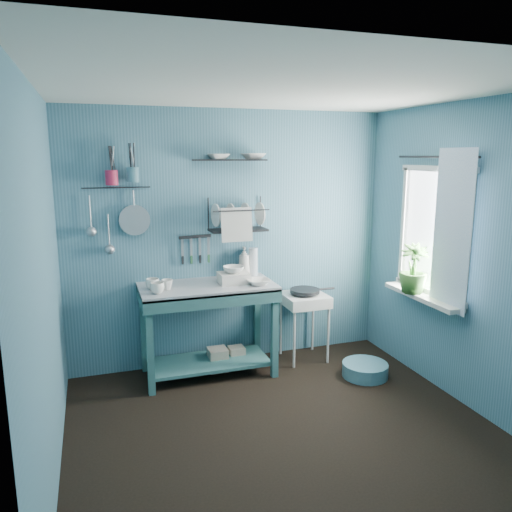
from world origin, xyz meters
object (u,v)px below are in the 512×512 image
object	(u,v)px
mug_mid	(167,285)
floor_basin	(365,370)
mug_left	(157,288)
potted_plant	(413,269)
utensil_cup_teal	(133,175)
storage_tin_large	(218,359)
soap_bottle	(244,262)
frying_pan	(305,291)
work_counter	(208,330)
hotplate_stand	(304,327)
water_bottle	(253,262)
storage_tin_small	(237,357)
colander	(135,220)
utensil_cup_magenta	(112,178)
dish_rack	(238,214)
mug_right	(153,284)
wash_tub	(234,278)

from	to	relation	value
mug_mid	floor_basin	xyz separation A→B (m)	(1.77, -0.47, -0.87)
mug_left	potted_plant	size ratio (longest dim) A/B	0.27
mug_left	utensil_cup_teal	xyz separation A→B (m)	(-0.13, 0.38, 0.96)
mug_left	storage_tin_large	size ratio (longest dim) A/B	0.56
utensil_cup_teal	soap_bottle	bearing A→B (deg)	-1.17
frying_pan	potted_plant	world-z (taller)	potted_plant
storage_tin_large	floor_basin	size ratio (longest dim) A/B	0.51
work_counter	hotplate_stand	bearing A→B (deg)	2.73
water_bottle	storage_tin_small	xyz separation A→B (m)	(-0.22, -0.14, -0.92)
water_bottle	colander	bearing A→B (deg)	178.43
utensil_cup_magenta	storage_tin_small	xyz separation A→B (m)	(1.09, -0.14, -1.77)
utensil_cup_teal	water_bottle	bearing A→B (deg)	-0.05
work_counter	colander	world-z (taller)	colander
utensil_cup_teal	storage_tin_small	distance (m)	2.02
hotplate_stand	potted_plant	xyz separation A→B (m)	(0.75, -0.72, 0.71)
dish_rack	utensil_cup_teal	distance (m)	1.04
frying_pan	storage_tin_small	distance (m)	0.95
storage_tin_large	floor_basin	bearing A→B (deg)	-24.07
colander	storage_tin_large	xyz separation A→B (m)	(0.71, -0.20, -1.37)
hotplate_stand	floor_basin	distance (m)	0.75
frying_pan	dish_rack	world-z (taller)	dish_rack
dish_rack	storage_tin_large	bearing A→B (deg)	-159.48
soap_bottle	dish_rack	bearing A→B (deg)	-156.88
hotplate_stand	colander	bearing A→B (deg)	175.43
mug_right	soap_bottle	bearing A→B (deg)	12.26
mug_left	hotplate_stand	xyz separation A→B (m)	(1.49, 0.21, -0.59)
mug_left	colander	distance (m)	0.70
work_counter	utensil_cup_teal	bearing A→B (deg)	159.76
potted_plant	storage_tin_small	distance (m)	1.90
mug_right	potted_plant	distance (m)	2.36
storage_tin_small	wash_tub	bearing A→B (deg)	-116.57
work_counter	utensil_cup_teal	xyz separation A→B (m)	(-0.61, 0.22, 1.45)
hotplate_stand	mug_left	bearing A→B (deg)	-169.50
potted_plant	mug_mid	bearing A→B (deg)	164.12
utensil_cup_teal	colander	xyz separation A→B (m)	(-0.00, 0.03, -0.41)
soap_bottle	water_bottle	size ratio (longest dim) A/B	1.07
hotplate_stand	utensil_cup_magenta	xyz separation A→B (m)	(-1.81, 0.17, 1.53)
mug_left	mug_mid	bearing A→B (deg)	45.00
hotplate_stand	frying_pan	distance (m)	0.38
water_bottle	floor_basin	xyz separation A→B (m)	(0.87, -0.75, -0.96)
work_counter	mug_right	size ratio (longest dim) A/B	10.15
colander	storage_tin_small	xyz separation A→B (m)	(0.91, -0.17, -1.38)
colander	work_counter	bearing A→B (deg)	-22.35
storage_tin_small	hotplate_stand	bearing A→B (deg)	-2.13
hotplate_stand	floor_basin	size ratio (longest dim) A/B	1.59
water_bottle	hotplate_stand	bearing A→B (deg)	-18.65
wash_tub	frying_pan	distance (m)	0.80
mug_left	dish_rack	bearing A→B (deg)	21.69
frying_pan	dish_rack	bearing A→B (deg)	169.92
work_counter	colander	bearing A→B (deg)	157.35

